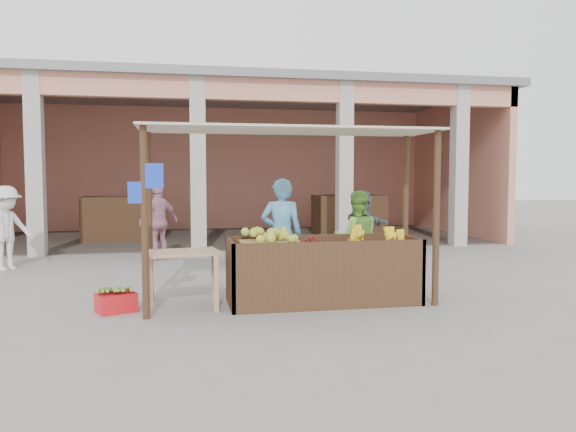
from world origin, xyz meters
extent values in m
plane|color=slate|center=(0.00, 0.00, 0.00)|extent=(60.00, 60.00, 0.00)
cube|color=tan|center=(0.00, 11.40, 2.00)|extent=(14.00, 0.20, 4.00)
cube|color=tan|center=(6.90, 8.50, 2.00)|extent=(0.20, 6.00, 4.00)
cube|color=tan|center=(0.00, 5.65, 3.75)|extent=(14.00, 0.30, 0.50)
cube|color=slate|center=(0.00, 8.50, 4.10)|extent=(14.40, 6.40, 0.20)
cube|color=#BCB6AC|center=(-4.50, 5.65, 2.00)|extent=(0.35, 0.35, 4.00)
cube|color=#BCB6AC|center=(-1.00, 5.65, 2.00)|extent=(0.35, 0.35, 4.00)
cube|color=#BCB6AC|center=(2.50, 5.65, 2.00)|extent=(0.35, 0.35, 4.00)
cube|color=#BCB6AC|center=(5.50, 5.65, 2.00)|extent=(0.35, 0.35, 4.00)
cube|color=#45301B|center=(-3.00, 8.50, 0.60)|extent=(2.00, 1.20, 1.20)
cube|color=#45301B|center=(3.50, 8.50, 0.60)|extent=(2.00, 1.20, 1.20)
cube|color=#45301B|center=(0.50, 0.00, 0.40)|extent=(2.60, 0.95, 0.80)
cylinder|color=#45301B|center=(-1.85, -0.45, 1.18)|extent=(0.09, 0.09, 2.35)
cylinder|color=#45301B|center=(1.95, -0.45, 1.18)|extent=(0.09, 0.09, 2.35)
cylinder|color=#45301B|center=(-1.85, 0.60, 1.18)|extent=(0.09, 0.09, 2.35)
cylinder|color=#45301B|center=(1.95, 0.60, 1.18)|extent=(0.09, 0.09, 2.35)
cube|color=beige|center=(0.05, 0.08, 2.37)|extent=(4.00, 1.35, 0.03)
cube|color=blue|center=(-1.73, -0.45, 1.75)|extent=(0.22, 0.08, 0.30)
cube|color=blue|center=(-1.95, -0.45, 1.55)|extent=(0.18, 0.07, 0.26)
cube|color=#92754B|center=(-0.22, 0.04, 0.83)|extent=(0.82, 0.71, 0.06)
ellipsoid|color=gold|center=(-0.22, 0.04, 0.94)|extent=(0.70, 0.61, 0.15)
ellipsoid|color=maroon|center=(0.33, -0.05, 0.88)|extent=(0.47, 0.39, 0.15)
cube|color=tan|center=(-1.41, 0.01, 0.75)|extent=(1.04, 0.78, 0.04)
cube|color=tan|center=(-1.83, -0.25, 0.36)|extent=(0.06, 0.06, 0.73)
cube|color=tan|center=(-0.98, -0.25, 0.36)|extent=(0.06, 0.06, 0.73)
cube|color=tan|center=(-1.83, 0.28, 0.36)|extent=(0.06, 0.06, 0.73)
cube|color=tan|center=(-0.98, 0.28, 0.36)|extent=(0.06, 0.06, 0.73)
cube|color=red|center=(-2.25, -0.01, 0.12)|extent=(0.57, 0.50, 0.24)
ellipsoid|color=maroon|center=(2.85, 5.14, 0.32)|extent=(0.47, 0.47, 0.64)
ellipsoid|color=maroon|center=(3.23, 5.20, 0.32)|extent=(0.47, 0.47, 0.64)
ellipsoid|color=maroon|center=(3.05, 5.47, 0.32)|extent=(0.47, 0.47, 0.64)
imported|color=#519AC8|center=(0.08, 0.87, 0.91)|extent=(0.78, 0.65, 1.83)
imported|color=#72BB42|center=(1.30, 1.00, 0.80)|extent=(0.81, 0.53, 1.60)
imported|color=#982B11|center=(1.40, 2.53, 0.49)|extent=(0.70, 1.89, 0.98)
imported|color=silver|center=(-4.61, 3.79, 0.85)|extent=(1.16, 1.15, 1.70)
imported|color=#C07E93|center=(-1.86, 4.55, 0.86)|extent=(1.12, 1.05, 1.71)
imported|color=#464651|center=(2.43, 4.03, 0.77)|extent=(1.00, 1.54, 1.55)
camera|label=1|loc=(-1.44, -7.43, 1.74)|focal=35.00mm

